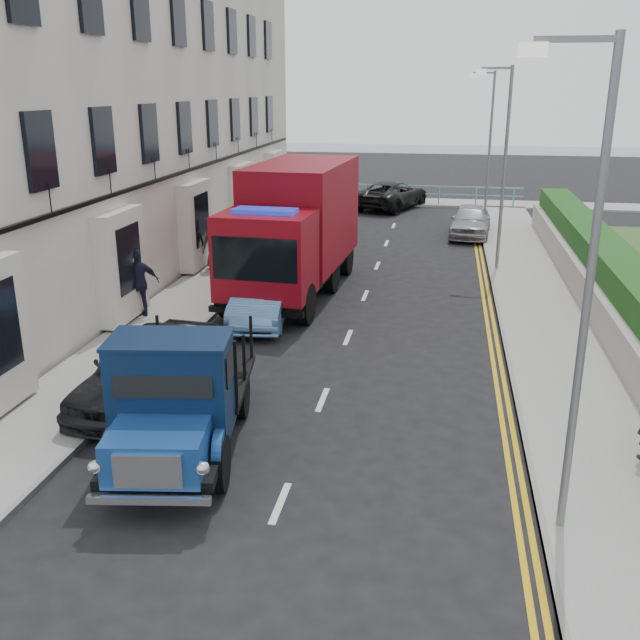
{
  "coord_description": "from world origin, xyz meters",
  "views": [
    {
      "loc": [
        2.34,
        -11.65,
        6.37
      ],
      "look_at": [
        -0.26,
        3.16,
        1.4
      ],
      "focal_mm": 40.0,
      "sensor_mm": 36.0,
      "label": 1
    }
  ],
  "objects_px": {
    "bedford_lorry": "(176,407)",
    "parked_car_front": "(148,367)",
    "lamp_mid": "(502,158)",
    "red_lorry": "(295,226)",
    "lamp_far": "(488,137)",
    "lamp_near": "(581,273)"
  },
  "relations": [
    {
      "from": "lamp_near",
      "to": "parked_car_front",
      "type": "distance_m",
      "value": 9.06
    },
    {
      "from": "red_lorry",
      "to": "parked_car_front",
      "type": "xyz_separation_m",
      "value": [
        -1.35,
        -8.73,
        -1.38
      ]
    },
    {
      "from": "bedford_lorry",
      "to": "parked_car_front",
      "type": "relative_size",
      "value": 1.16
    },
    {
      "from": "parked_car_front",
      "to": "lamp_near",
      "type": "bearing_deg",
      "value": -18.05
    },
    {
      "from": "bedford_lorry",
      "to": "red_lorry",
      "type": "relative_size",
      "value": 0.67
    },
    {
      "from": "lamp_far",
      "to": "parked_car_front",
      "type": "distance_m",
      "value": 24.17
    },
    {
      "from": "lamp_mid",
      "to": "parked_car_front",
      "type": "bearing_deg",
      "value": -121.56
    },
    {
      "from": "lamp_mid",
      "to": "red_lorry",
      "type": "distance_m",
      "value": 7.76
    },
    {
      "from": "lamp_near",
      "to": "bedford_lorry",
      "type": "bearing_deg",
      "value": 171.34
    },
    {
      "from": "parked_car_front",
      "to": "red_lorry",
      "type": "bearing_deg",
      "value": 86.41
    },
    {
      "from": "lamp_mid",
      "to": "red_lorry",
      "type": "bearing_deg",
      "value": -148.57
    },
    {
      "from": "lamp_far",
      "to": "parked_car_front",
      "type": "height_order",
      "value": "lamp_far"
    },
    {
      "from": "lamp_far",
      "to": "red_lorry",
      "type": "xyz_separation_m",
      "value": [
        -6.43,
        -13.93,
        -1.85
      ]
    },
    {
      "from": "bedford_lorry",
      "to": "lamp_near",
      "type": "bearing_deg",
      "value": -17.2
    },
    {
      "from": "lamp_mid",
      "to": "red_lorry",
      "type": "relative_size",
      "value": 0.89
    },
    {
      "from": "lamp_mid",
      "to": "lamp_near",
      "type": "bearing_deg",
      "value": -90.0
    },
    {
      "from": "lamp_mid",
      "to": "lamp_far",
      "type": "bearing_deg",
      "value": 90.0
    },
    {
      "from": "lamp_near",
      "to": "bedford_lorry",
      "type": "distance_m",
      "value": 6.94
    },
    {
      "from": "bedford_lorry",
      "to": "parked_car_front",
      "type": "height_order",
      "value": "bedford_lorry"
    },
    {
      "from": "parked_car_front",
      "to": "lamp_far",
      "type": "bearing_deg",
      "value": 76.25
    },
    {
      "from": "bedford_lorry",
      "to": "parked_car_front",
      "type": "bearing_deg",
      "value": 114.38
    },
    {
      "from": "bedford_lorry",
      "to": "red_lorry",
      "type": "distance_m",
      "value": 11.17
    }
  ]
}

